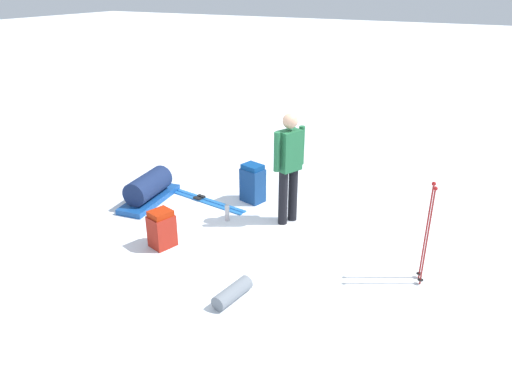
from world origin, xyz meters
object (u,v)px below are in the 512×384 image
object	(u,v)px
skier_standing	(289,163)
sleeping_mat_rolled	(232,293)
backpack_large_dark	(162,229)
gear_sled	(149,189)
ski_poles_planted_near	(428,229)
thermos_bottle	(227,213)
backpack_bright	(253,183)
ski_pair_near	(199,198)

from	to	relation	value
skier_standing	sleeping_mat_rolled	size ratio (longest dim) A/B	3.09
backpack_large_dark	gear_sled	world-z (taller)	backpack_large_dark
ski_poles_planted_near	sleeping_mat_rolled	bearing A→B (deg)	126.92
sleeping_mat_rolled	thermos_bottle	size ratio (longest dim) A/B	2.12
backpack_large_dark	ski_poles_planted_near	distance (m)	3.47
backpack_large_dark	gear_sled	distance (m)	1.54
backpack_bright	thermos_bottle	bearing A→B (deg)	179.25
skier_standing	backpack_large_dark	size ratio (longest dim) A/B	3.15
skier_standing	ski_pair_near	world-z (taller)	skier_standing
ski_pair_near	ski_poles_planted_near	bearing A→B (deg)	-101.33
ski_pair_near	thermos_bottle	size ratio (longest dim) A/B	7.25
skier_standing	sleeping_mat_rolled	bearing A→B (deg)	-173.25
ski_poles_planted_near	sleeping_mat_rolled	xyz separation A→B (m)	(-1.40, 1.86, -0.63)
gear_sled	ski_pair_near	bearing A→B (deg)	-56.00
gear_sled	ski_poles_planted_near	bearing A→B (deg)	-93.73
gear_sled	sleeping_mat_rolled	xyz separation A→B (m)	(-1.69, -2.59, -0.13)
backpack_bright	ski_poles_planted_near	bearing A→B (deg)	-110.84
ski_poles_planted_near	sleeping_mat_rolled	world-z (taller)	ski_poles_planted_near
skier_standing	backpack_bright	distance (m)	1.12
backpack_large_dark	sleeping_mat_rolled	bearing A→B (deg)	-112.56
backpack_large_dark	ski_poles_planted_near	world-z (taller)	ski_poles_planted_near
backpack_large_dark	thermos_bottle	bearing A→B (deg)	-20.59
backpack_bright	skier_standing	bearing A→B (deg)	-116.47
ski_poles_planted_near	gear_sled	bearing A→B (deg)	86.27
backpack_bright	gear_sled	size ratio (longest dim) A/B	0.50
ski_pair_near	gear_sled	bearing A→B (deg)	124.00
ski_poles_planted_near	gear_sled	size ratio (longest dim) A/B	0.99
thermos_bottle	backpack_bright	bearing A→B (deg)	-0.75
thermos_bottle	backpack_large_dark	bearing A→B (deg)	159.41
skier_standing	ski_poles_planted_near	world-z (taller)	skier_standing
skier_standing	gear_sled	distance (m)	2.49
gear_sled	skier_standing	bearing A→B (deg)	-79.94
skier_standing	ski_poles_planted_near	xyz separation A→B (m)	(-0.71, -2.11, -0.23)
ski_pair_near	gear_sled	xyz separation A→B (m)	(-0.46, 0.69, 0.21)
backpack_large_dark	ski_poles_planted_near	xyz separation A→B (m)	(0.78, -3.35, 0.46)
ski_pair_near	backpack_large_dark	size ratio (longest dim) A/B	3.49
backpack_bright	sleeping_mat_rolled	xyz separation A→B (m)	(-2.51, -1.07, -0.23)
ski_pair_near	sleeping_mat_rolled	size ratio (longest dim) A/B	3.43
ski_poles_planted_near	gear_sled	distance (m)	4.49
gear_sled	backpack_large_dark	bearing A→B (deg)	-134.02
sleeping_mat_rolled	thermos_bottle	xyz separation A→B (m)	(1.70, 1.08, 0.04)
skier_standing	backpack_bright	bearing A→B (deg)	63.53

